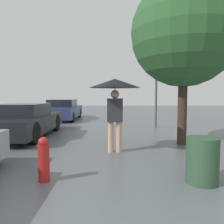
{
  "coord_description": "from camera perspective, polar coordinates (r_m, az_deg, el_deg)",
  "views": [
    {
      "loc": [
        -0.14,
        -1.62,
        1.44
      ],
      "look_at": [
        -0.14,
        3.9,
        1.03
      ],
      "focal_mm": 35.0,
      "sensor_mm": 36.0,
      "label": 1
    }
  ],
  "objects": [
    {
      "name": "parked_car_farthest",
      "position": [
        13.62,
        -12.62,
        0.5
      ],
      "size": [
        1.71,
        4.2,
        1.22
      ],
      "color": "navy",
      "rests_on": "ground_plane"
    },
    {
      "name": "fire_hydrant",
      "position": [
        3.92,
        -17.46,
        -11.69
      ],
      "size": [
        0.19,
        0.19,
        0.76
      ],
      "color": "#B21E19",
      "rests_on": "ground_plane"
    },
    {
      "name": "parked_car_middle",
      "position": [
        8.29,
        -21.69,
        -2.13
      ],
      "size": [
        1.65,
        4.13,
        1.17
      ],
      "color": "black",
      "rests_on": "ground_plane"
    },
    {
      "name": "street_lamp",
      "position": [
        10.14,
        11.49,
        12.45
      ],
      "size": [
        0.27,
        0.27,
        4.65
      ],
      "color": "#515456",
      "rests_on": "ground_plane"
    },
    {
      "name": "trash_bin",
      "position": [
        3.97,
        22.47,
        -11.58
      ],
      "size": [
        0.52,
        0.52,
        0.76
      ],
      "color": "#2D4C33",
      "rests_on": "ground_plane"
    },
    {
      "name": "pedestrian",
      "position": [
        5.52,
        0.71,
        5.62
      ],
      "size": [
        1.27,
        1.27,
        1.87
      ],
      "color": "tan",
      "rests_on": "ground_plane"
    },
    {
      "name": "tree",
      "position": [
        6.99,
        18.26,
        18.83
      ],
      "size": [
        3.07,
        3.07,
        4.77
      ],
      "color": "#38281E",
      "rests_on": "ground_plane"
    }
  ]
}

